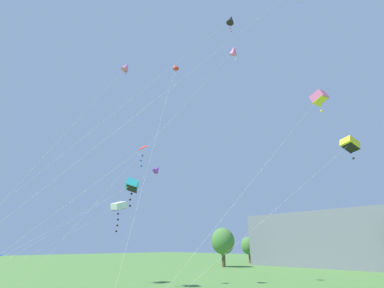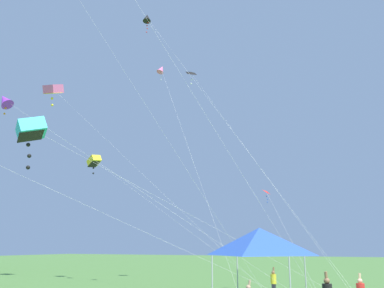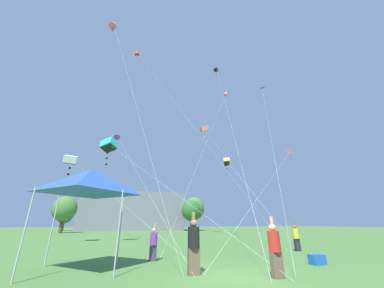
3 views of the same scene
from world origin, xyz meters
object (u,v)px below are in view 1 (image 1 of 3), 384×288
at_px(kite_black_diamond_3, 230,20).
at_px(kite_white_box_10, 119,207).
at_px(kite_pink_box_1, 319,98).
at_px(kite_red_delta_2, 135,154).
at_px(kite_purple_diamond_8, 157,169).
at_px(kite_pink_diamond_5, 233,51).
at_px(kite_yellow_box_7, 350,144).
at_px(kite_red_diamond_6, 175,67).
at_px(kite_cyan_box_9, 132,186).
at_px(kite_pink_diamond_4, 126,67).

distance_m(kite_black_diamond_3, kite_white_box_10, 21.96).
distance_m(kite_pink_box_1, kite_red_delta_2, 25.12).
bearing_deg(kite_purple_diamond_8, kite_pink_diamond_5, -12.83).
height_order(kite_yellow_box_7, kite_purple_diamond_8, kite_yellow_box_7).
height_order(kite_red_diamond_6, kite_yellow_box_7, kite_red_diamond_6).
relative_size(kite_red_delta_2, kite_red_diamond_6, 0.37).
bearing_deg(kite_white_box_10, kite_black_diamond_3, 0.46).
bearing_deg(kite_red_delta_2, kite_purple_diamond_8, 140.14).
relative_size(kite_yellow_box_7, kite_cyan_box_9, 1.19).
bearing_deg(kite_purple_diamond_8, kite_pink_box_1, 35.64).
height_order(kite_red_diamond_6, kite_cyan_box_9, kite_red_diamond_6).
height_order(kite_black_diamond_3, kite_pink_diamond_4, kite_pink_diamond_4).
height_order(kite_pink_box_1, kite_pink_diamond_5, kite_pink_box_1).
relative_size(kite_pink_diamond_4, kite_purple_diamond_8, 1.39).
distance_m(kite_yellow_box_7, kite_white_box_10, 23.30).
bearing_deg(kite_black_diamond_3, kite_pink_box_1, 78.47).
bearing_deg(kite_pink_box_1, kite_purple_diamond_8, -144.36).
relative_size(kite_purple_diamond_8, kite_cyan_box_9, 1.06).
height_order(kite_pink_diamond_4, kite_red_diamond_6, kite_red_diamond_6).
height_order(kite_black_diamond_3, kite_white_box_10, kite_black_diamond_3).
xyz_separation_m(kite_black_diamond_3, kite_pink_diamond_4, (-13.93, -2.30, 1.29)).
xyz_separation_m(kite_red_delta_2, kite_cyan_box_9, (-14.25, 8.83, 2.34)).
xyz_separation_m(kite_pink_diamond_4, kite_yellow_box_7, (19.00, 11.11, -12.31)).
distance_m(kite_cyan_box_9, kite_white_box_10, 3.84).
xyz_separation_m(kite_red_delta_2, kite_pink_diamond_4, (-15.49, 7.32, 16.89)).
xyz_separation_m(kite_black_diamond_3, kite_white_box_10, (-16.08, -0.13, -14.96)).
relative_size(kite_pink_diamond_5, kite_cyan_box_9, 1.11).
bearing_deg(kite_white_box_10, kite_pink_diamond_4, -45.36).
bearing_deg(kite_pink_box_1, kite_pink_diamond_5, -97.51).
bearing_deg(kite_red_diamond_6, kite_pink_box_1, 34.25).
bearing_deg(kite_white_box_10, kite_red_delta_2, -28.29).
xyz_separation_m(kite_black_diamond_3, kite_yellow_box_7, (5.07, 8.81, -11.02)).
xyz_separation_m(kite_pink_diamond_4, kite_red_diamond_6, (2.80, 5.48, 1.57)).
height_order(kite_yellow_box_7, kite_cyan_box_9, kite_yellow_box_7).
bearing_deg(kite_cyan_box_9, kite_red_delta_2, -31.80).
distance_m(kite_black_diamond_3, kite_yellow_box_7, 14.99).
height_order(kite_red_diamond_6, kite_purple_diamond_8, kite_red_diamond_6).
bearing_deg(kite_black_diamond_3, kite_purple_diamond_8, 171.19).
bearing_deg(kite_yellow_box_7, kite_white_box_10, -157.08).
relative_size(kite_red_diamond_6, kite_purple_diamond_8, 1.48).
relative_size(kite_red_delta_2, kite_purple_diamond_8, 0.55).
xyz_separation_m(kite_pink_diamond_5, kite_cyan_box_9, (-13.45, 0.28, -8.58)).
bearing_deg(kite_red_delta_2, kite_yellow_box_7, 79.22).
height_order(kite_red_delta_2, kite_pink_diamond_5, kite_pink_diamond_5).
distance_m(kite_pink_diamond_5, kite_cyan_box_9, 15.96).
distance_m(kite_red_diamond_6, kite_yellow_box_7, 22.08).
xyz_separation_m(kite_pink_diamond_4, kite_cyan_box_9, (1.24, 1.51, -14.55)).
bearing_deg(kite_purple_diamond_8, kite_red_delta_2, -39.86).
bearing_deg(kite_black_diamond_3, kite_white_box_10, -179.54).
relative_size(kite_black_diamond_3, kite_pink_diamond_5, 1.26).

